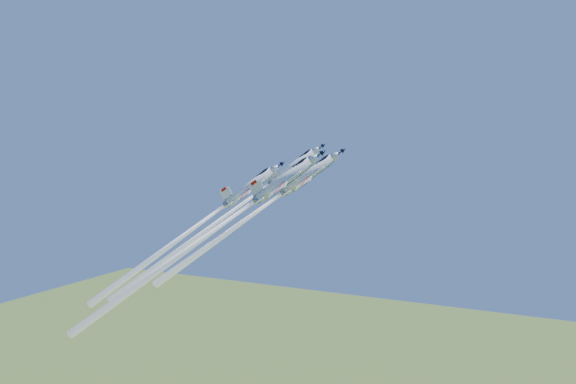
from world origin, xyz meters
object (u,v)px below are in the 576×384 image
at_px(jet_left, 216,223).
at_px(jet_right, 194,245).
at_px(jet_lead, 250,217).
at_px(jet_slot, 186,234).

distance_m(jet_left, jet_right, 13.62).
distance_m(jet_lead, jet_right, 12.60).
relative_size(jet_lead, jet_left, 0.83).
bearing_deg(jet_slot, jet_left, 145.83).
xyz_separation_m(jet_left, jet_slot, (-2.10, -7.53, -1.25)).
relative_size(jet_right, jet_slot, 1.21).
bearing_deg(jet_lead, jet_right, -55.42).
relative_size(jet_left, jet_right, 0.92).
height_order(jet_left, jet_right, jet_left).
xyz_separation_m(jet_left, jet_right, (3.54, -12.95, -2.32)).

